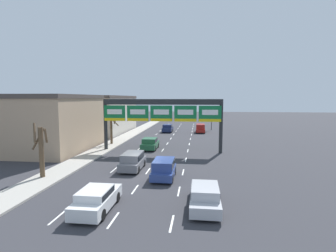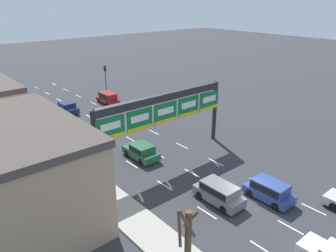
{
  "view_description": "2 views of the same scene",
  "coord_description": "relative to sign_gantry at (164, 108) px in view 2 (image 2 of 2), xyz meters",
  "views": [
    {
      "loc": [
        4.71,
        -22.56,
        6.81
      ],
      "look_at": [
        0.63,
        11.57,
        3.14
      ],
      "focal_mm": 28.0,
      "sensor_mm": 36.0,
      "label": 1
    },
    {
      "loc": [
        -18.81,
        -12.8,
        15.25
      ],
      "look_at": [
        -0.48,
        8.87,
        3.95
      ],
      "focal_mm": 35.0,
      "sensor_mm": 36.0,
      "label": 2
    }
  ],
  "objects": [
    {
      "name": "car_navy",
      "position": [
        -1.58,
        19.43,
        -4.5
      ],
      "size": [
        1.95,
        4.21,
        1.54
      ],
      "color": "#19234C",
      "rests_on": "ground_plane"
    },
    {
      "name": "ground_plane",
      "position": [
        0.0,
        -10.07,
        -5.31
      ],
      "size": [
        220.0,
        220.0,
        0.0
      ],
      "primitive_type": "plane",
      "color": "#333338"
    },
    {
      "name": "lane_dashes",
      "position": [
        -0.0,
        3.43,
        -5.31
      ],
      "size": [
        6.72,
        67.0,
        0.01
      ],
      "color": "white",
      "rests_on": "ground_plane"
    },
    {
      "name": "suv_red",
      "position": [
        5.0,
        19.42,
        -4.38
      ],
      "size": [
        1.81,
        4.16,
        1.67
      ],
      "color": "maroon",
      "rests_on": "ground_plane"
    },
    {
      "name": "sidewalk_left",
      "position": [
        -8.0,
        -10.07,
        -5.24
      ],
      "size": [
        2.8,
        110.0,
        0.15
      ],
      "color": "#A8A399",
      "rests_on": "ground_plane"
    },
    {
      "name": "sign_gantry",
      "position": [
        0.0,
        0.0,
        0.0
      ],
      "size": [
        15.25,
        0.7,
        6.69
      ],
      "color": "#232628",
      "rests_on": "ground_plane"
    },
    {
      "name": "suv_blue",
      "position": [
        1.77,
        -11.06,
        -4.41
      ],
      "size": [
        1.84,
        3.93,
        1.62
      ],
      "color": "navy",
      "rests_on": "ground_plane"
    },
    {
      "name": "car_green",
      "position": [
        -1.79,
        1.38,
        -4.51
      ],
      "size": [
        1.94,
        4.12,
        1.51
      ],
      "color": "#235B38",
      "rests_on": "ground_plane"
    },
    {
      "name": "suv_grey",
      "position": [
        -1.56,
        -8.69,
        -4.4
      ],
      "size": [
        1.84,
        4.16,
        1.63
      ],
      "color": "slate",
      "rests_on": "ground_plane"
    },
    {
      "name": "tree_bare_second",
      "position": [
        -7.95,
        4.12,
        -2.69
      ],
      "size": [
        1.38,
        2.06,
        4.48
      ],
      "color": "brown",
      "rests_on": "sidewalk_left"
    },
    {
      "name": "tree_bare_closest",
      "position": [
        -8.49,
        -12.37,
        -2.76
      ],
      "size": [
        1.47,
        1.54,
        4.61
      ],
      "color": "brown",
      "rests_on": "sidewalk_left"
    },
    {
      "name": "traffic_light_near_gantry",
      "position": [
        7.35,
        23.87,
        -1.88
      ],
      "size": [
        0.3,
        0.35,
        4.81
      ],
      "color": "black",
      "rests_on": "ground_plane"
    }
  ]
}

